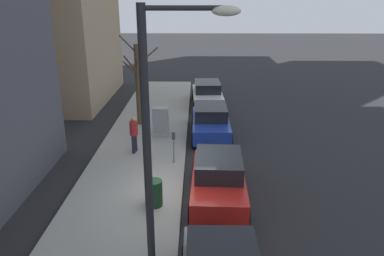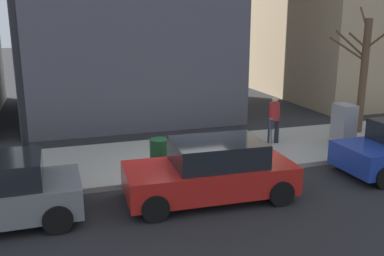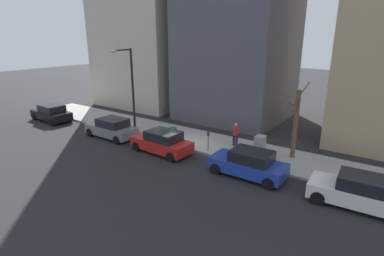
% 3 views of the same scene
% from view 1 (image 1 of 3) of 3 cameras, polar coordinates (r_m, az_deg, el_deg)
% --- Properties ---
extents(ground_plane, '(120.00, 120.00, 0.00)m').
position_cam_1_polar(ground_plane, '(13.58, -1.48, -10.34)').
color(ground_plane, '#232326').
extents(sidewalk, '(4.00, 36.00, 0.15)m').
position_cam_1_polar(sidewalk, '(13.76, -9.96, -9.86)').
color(sidewalk, '#9E9B93').
rests_on(sidewalk, ground).
extents(parked_car_white, '(2.07, 4.27, 1.52)m').
position_cam_1_polar(parked_car_white, '(24.21, 2.36, 5.16)').
color(parked_car_white, white).
rests_on(parked_car_white, ground).
extents(parked_car_blue, '(1.95, 4.21, 1.52)m').
position_cam_1_polar(parked_car_blue, '(18.96, 2.85, 1.01)').
color(parked_car_blue, '#1E389E').
rests_on(parked_car_blue, ground).
extents(parked_car_red, '(2.06, 4.26, 1.52)m').
position_cam_1_polar(parked_car_red, '(13.20, 4.04, -7.68)').
color(parked_car_red, red).
rests_on(parked_car_red, ground).
extents(parking_meter, '(0.14, 0.10, 1.35)m').
position_cam_1_polar(parking_meter, '(15.43, -2.82, -2.48)').
color(parking_meter, slate).
rests_on(parking_meter, sidewalk).
extents(utility_box, '(0.83, 0.61, 1.43)m').
position_cam_1_polar(utility_box, '(18.60, -4.82, 0.96)').
color(utility_box, '#A8A399').
rests_on(utility_box, sidewalk).
extents(streetlamp, '(1.97, 0.32, 6.50)m').
position_cam_1_polar(streetlamp, '(7.87, -5.04, -1.03)').
color(streetlamp, black).
rests_on(streetlamp, sidewalk).
extents(bare_tree, '(2.01, 1.69, 4.71)m').
position_cam_1_polar(bare_tree, '(19.93, -8.27, 6.89)').
color(bare_tree, brown).
rests_on(bare_tree, sidewalk).
extents(trash_bin, '(0.56, 0.56, 0.90)m').
position_cam_1_polar(trash_bin, '(12.61, -5.80, -9.82)').
color(trash_bin, '#14381E').
rests_on(trash_bin, sidewalk).
extents(pedestrian_near_meter, '(0.36, 0.40, 1.66)m').
position_cam_1_polar(pedestrian_near_meter, '(16.61, -8.85, -0.66)').
color(pedestrian_near_meter, '#1E1E2D').
rests_on(pedestrian_near_meter, sidewalk).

